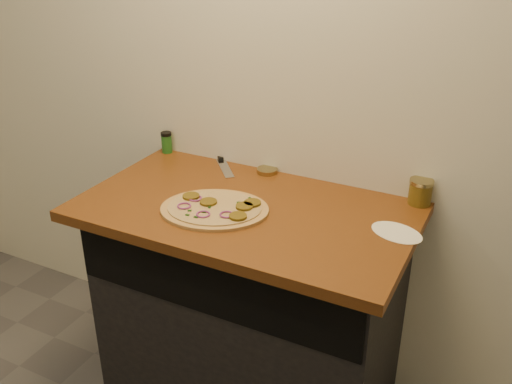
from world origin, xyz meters
The scene contains 8 objects.
cabinet centered at (0.00, 1.45, 0.43)m, with size 1.10×0.60×0.86m, color black.
countertop centered at (0.00, 1.42, 0.88)m, with size 1.20×0.70×0.04m, color brown.
pizza centered at (-0.08, 1.34, 0.91)m, with size 0.48×0.48×0.03m.
chefs_knife centered at (-0.28, 1.73, 0.91)m, with size 0.21×0.23×0.02m.
mason_jar_lid centered at (-0.06, 1.72, 0.91)m, with size 0.09×0.09×0.02m, color #8F8153.
salsa_jar centered at (0.55, 1.72, 0.95)m, with size 0.09×0.09×0.09m.
spice_shaker centered at (-0.55, 1.72, 0.95)m, with size 0.05×0.05×0.09m.
flour_spill centered at (0.53, 1.47, 0.90)m, with size 0.18×0.18×0.00m, color white.
Camera 1 is at (0.85, -0.19, 1.84)m, focal length 40.00 mm.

